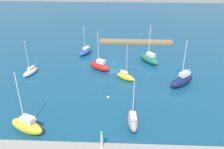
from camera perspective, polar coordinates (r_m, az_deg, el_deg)
water at (r=75.39m, az=0.32°, el=2.47°), size 160.00×160.00×0.00m
pier_dock at (r=90.89m, az=5.40°, el=7.36°), size 25.77×3.18×0.82m
harbor_beacon at (r=43.74m, az=-2.37°, el=-14.26°), size 0.56×0.56×3.73m
sailboat_yellow_lone_north at (r=66.46m, az=3.03°, el=-0.42°), size 5.30×4.31×10.00m
sailboat_navy_outer_mooring at (r=66.07m, az=15.57°, el=-1.27°), size 7.69×6.95×12.18m
sailboat_blue_center_basin at (r=81.54m, az=-6.00°, el=5.20°), size 4.73×6.15×9.51m
sailboat_gray_far_south at (r=51.02m, az=4.68°, el=-10.28°), size 2.44×6.50×10.53m
sailboat_red_inner_mooring at (r=71.13m, az=-2.80°, el=1.96°), size 6.70×5.20×11.40m
sailboat_green_mid_basin at (r=76.10m, az=8.40°, el=3.53°), size 6.42×7.20×11.51m
sailboat_white_near_pier at (r=72.45m, az=-17.91°, el=0.63°), size 3.63×5.55×9.91m
sailboat_yellow_far_north at (r=51.84m, az=-18.65°, el=-10.88°), size 7.65×5.17×13.07m
mooring_buoy_white at (r=59.25m, az=-0.89°, el=-5.16°), size 0.66×0.66×0.66m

